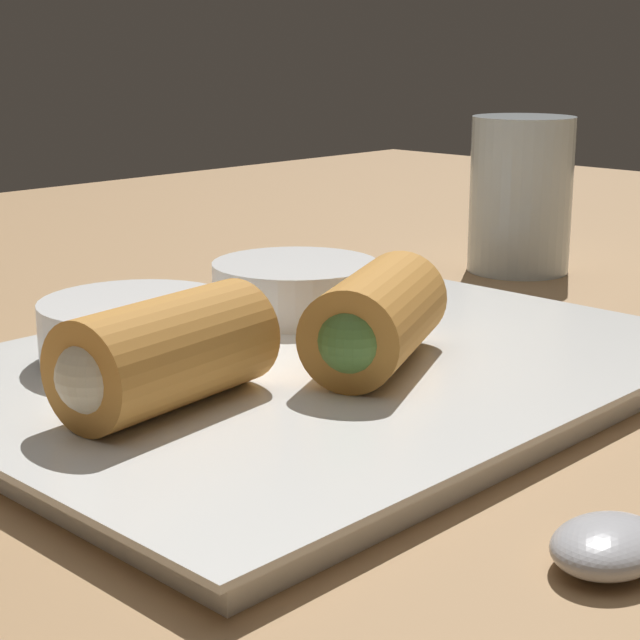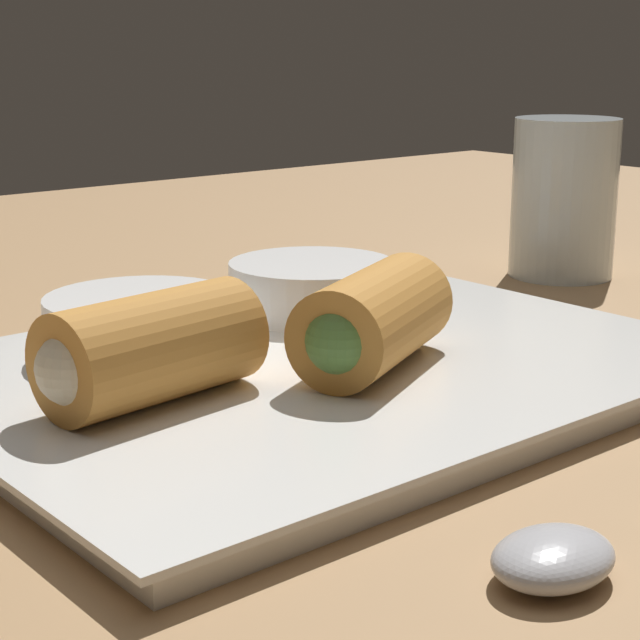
% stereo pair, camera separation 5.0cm
% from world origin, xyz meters
% --- Properties ---
extents(table_surface, '(1.80, 1.40, 0.02)m').
position_xyz_m(table_surface, '(0.00, 0.00, 0.01)').
color(table_surface, '#A87F54').
rests_on(table_surface, ground).
extents(serving_plate, '(0.35, 0.26, 0.01)m').
position_xyz_m(serving_plate, '(0.01, -0.01, 0.03)').
color(serving_plate, silver).
rests_on(serving_plate, table_surface).
extents(roll_front_left, '(0.10, 0.08, 0.05)m').
position_xyz_m(roll_front_left, '(0.01, -0.04, 0.06)').
color(roll_front_left, '#C68438').
rests_on(roll_front_left, serving_plate).
extents(roll_front_right, '(0.10, 0.06, 0.05)m').
position_xyz_m(roll_front_right, '(-0.09, -0.01, 0.06)').
color(roll_front_right, '#C68438').
rests_on(roll_front_right, serving_plate).
extents(dipping_bowl_near, '(0.09, 0.09, 0.03)m').
position_xyz_m(dipping_bowl_near, '(0.06, 0.06, 0.05)').
color(dipping_bowl_near, white).
rests_on(dipping_bowl_near, serving_plate).
extents(dipping_bowl_far, '(0.09, 0.09, 0.03)m').
position_xyz_m(dipping_bowl_far, '(-0.05, 0.05, 0.05)').
color(dipping_bowl_far, white).
rests_on(dipping_bowl_far, serving_plate).
extents(spoon, '(0.20, 0.03, 0.02)m').
position_xyz_m(spoon, '(-0.04, -0.20, 0.03)').
color(spoon, '#B2B2B7').
rests_on(spoon, table_surface).
extents(drinking_glass, '(0.07, 0.07, 0.11)m').
position_xyz_m(drinking_glass, '(0.30, 0.07, 0.07)').
color(drinking_glass, silver).
rests_on(drinking_glass, table_surface).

